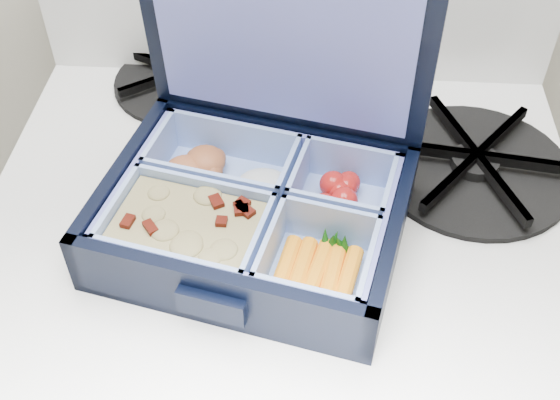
# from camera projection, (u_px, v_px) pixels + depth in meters

# --- Properties ---
(bento_box) EXTENTS (0.29, 0.25, 0.06)m
(bento_box) POSITION_uv_depth(u_px,v_px,m) (254.00, 214.00, 0.61)
(bento_box) COLOR black
(bento_box) RESTS_ON stove
(burner_grate) EXTENTS (0.22, 0.22, 0.03)m
(burner_grate) POSITION_uv_depth(u_px,v_px,m) (475.00, 160.00, 0.68)
(burner_grate) COLOR black
(burner_grate) RESTS_ON stove
(burner_grate_rear) EXTENTS (0.21, 0.21, 0.02)m
(burner_grate_rear) POSITION_uv_depth(u_px,v_px,m) (185.00, 77.00, 0.79)
(burner_grate_rear) COLOR black
(burner_grate_rear) RESTS_ON stove
(fork) EXTENTS (0.10, 0.17, 0.01)m
(fork) POSITION_uv_depth(u_px,v_px,m) (362.00, 138.00, 0.73)
(fork) COLOR #B5B5B5
(fork) RESTS_ON stove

